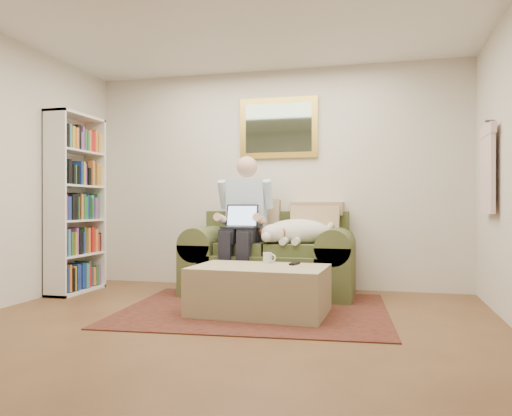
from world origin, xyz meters
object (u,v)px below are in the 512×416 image
at_px(coffee_mug, 267,258).
at_px(sleeping_dog, 298,232).
at_px(sofa, 270,265).
at_px(ottoman, 260,290).
at_px(bookshelf, 76,203).
at_px(seated_man, 242,225).
at_px(laptop, 241,222).

bearing_deg(coffee_mug, sleeping_dog, 74.95).
relative_size(sofa, coffee_mug, 18.15).
bearing_deg(sofa, coffee_mug, -79.45).
distance_m(ottoman, coffee_mug, 0.37).
relative_size(ottoman, bookshelf, 0.59).
distance_m(coffee_mug, bookshelf, 2.38).
bearing_deg(bookshelf, seated_man, 7.31).
relative_size(laptop, coffee_mug, 3.52).
distance_m(laptop, ottoman, 1.06).
bearing_deg(sleeping_dog, ottoman, -101.82).
bearing_deg(sleeping_dog, bookshelf, -172.74).
xyz_separation_m(sofa, ottoman, (0.13, -1.03, -0.10)).
height_order(ottoman, coffee_mug, coffee_mug).
height_order(laptop, bookshelf, bookshelf).
height_order(sofa, laptop, laptop).
bearing_deg(seated_man, sleeping_dog, 7.13).
relative_size(sleeping_dog, ottoman, 0.63).
height_order(sofa, seated_man, seated_man).
distance_m(ottoman, bookshelf, 2.49).
relative_size(sofa, sleeping_dog, 2.43).
distance_m(seated_man, laptop, 0.08).
relative_size(ottoman, coffee_mug, 11.83).
bearing_deg(bookshelf, coffee_mug, -8.95).
height_order(sleeping_dog, bookshelf, bookshelf).
distance_m(laptop, sleeping_dog, 0.62).
bearing_deg(bookshelf, sleeping_dog, 7.26).
bearing_deg(coffee_mug, bookshelf, 171.05).
distance_m(laptop, bookshelf, 1.90).
xyz_separation_m(seated_man, ottoman, (0.40, -0.86, -0.55)).
bearing_deg(laptop, seated_man, 90.00).
bearing_deg(coffee_mug, ottoman, -93.07).
xyz_separation_m(sofa, bookshelf, (-2.15, -0.41, 0.69)).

